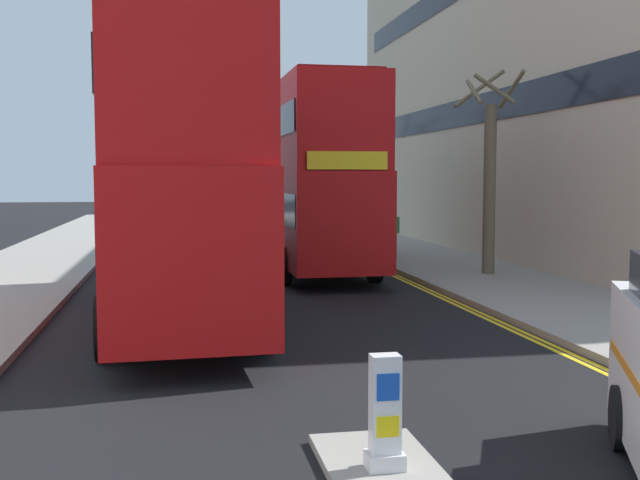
% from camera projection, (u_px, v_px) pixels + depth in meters
% --- Properties ---
extents(sidewalk_right, '(4.00, 80.00, 0.14)m').
position_uv_depth(sidewalk_right, '(517.00, 288.00, 19.43)').
color(sidewalk_right, gray).
rests_on(sidewalk_right, ground).
extents(kerb_line_outer, '(0.10, 56.00, 0.01)m').
position_uv_depth(kerb_line_outer, '(467.00, 307.00, 17.10)').
color(kerb_line_outer, yellow).
rests_on(kerb_line_outer, ground).
extents(kerb_line_inner, '(0.10, 56.00, 0.01)m').
position_uv_depth(kerb_line_inner, '(460.00, 307.00, 17.07)').
color(kerb_line_inner, yellow).
rests_on(kerb_line_inner, ground).
extents(traffic_island, '(1.10, 2.20, 0.10)m').
position_uv_depth(traffic_island, '(385.00, 473.00, 7.36)').
color(traffic_island, gray).
rests_on(traffic_island, ground).
extents(keep_left_bollard, '(0.36, 0.28, 1.11)m').
position_uv_depth(keep_left_bollard, '(385.00, 417.00, 7.32)').
color(keep_left_bollard, silver).
rests_on(keep_left_bollard, traffic_island).
extents(double_decker_bus_away, '(3.16, 10.91, 5.64)m').
position_uv_depth(double_decker_bus_away, '(174.00, 170.00, 15.40)').
color(double_decker_bus_away, '#B20F0F').
rests_on(double_decker_bus_away, ground).
extents(double_decker_bus_oncoming, '(2.90, 10.84, 5.64)m').
position_uv_depth(double_decker_bus_oncoming, '(308.00, 172.00, 23.85)').
color(double_decker_bus_oncoming, '#B20F0F').
rests_on(double_decker_bus_oncoming, ground).
extents(pedestrian_far, '(0.34, 0.22, 1.62)m').
position_uv_depth(pedestrian_far, '(394.00, 233.00, 25.91)').
color(pedestrian_far, '#2D2D38').
rests_on(pedestrian_far, sidewalk_right).
extents(street_tree_near, '(1.60, 1.61, 5.89)m').
position_uv_depth(street_tree_near, '(490.00, 177.00, 21.74)').
color(street_tree_near, '#6B6047').
rests_on(street_tree_near, sidewalk_right).
extents(street_tree_mid, '(1.73, 1.72, 5.96)m').
position_uv_depth(street_tree_mid, '(342.00, 178.00, 39.40)').
color(street_tree_mid, '#6B6047').
rests_on(street_tree_mid, sidewalk_right).
extents(street_tree_far, '(1.75, 1.89, 5.69)m').
position_uv_depth(street_tree_far, '(370.00, 181.00, 31.22)').
color(street_tree_far, '#6B6047').
rests_on(street_tree_far, sidewalk_right).
extents(townhouse_terrace_right, '(10.08, 28.00, 13.86)m').
position_uv_depth(townhouse_terrace_right, '(579.00, 73.00, 29.80)').
color(townhouse_terrace_right, beige).
rests_on(townhouse_terrace_right, ground).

